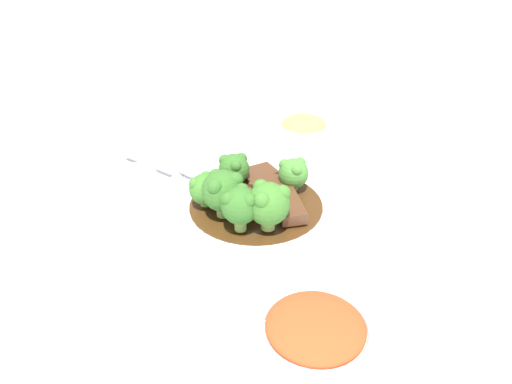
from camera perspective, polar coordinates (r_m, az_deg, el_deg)
The scene contains 17 objects.
ground_plane at distance 0.65m, azimuth 0.00°, elevation -2.55°, with size 4.00×4.00×0.00m, color silver.
main_plate at distance 0.65m, azimuth 0.00°, elevation -1.81°, with size 0.28×0.28×0.02m.
beef_strip_0 at distance 0.69m, azimuth 0.27°, elevation 1.96°, with size 0.05×0.04×0.01m.
beef_strip_1 at distance 0.66m, azimuth 1.89°, elevation 0.85°, with size 0.07×0.06×0.01m.
beef_strip_2 at distance 0.65m, azimuth -3.59°, elevation -0.17°, with size 0.06×0.05×0.01m.
beef_strip_3 at distance 0.63m, azimuth -1.07°, elevation -1.23°, with size 0.05×0.07×0.01m.
beef_strip_4 at distance 0.62m, azimuth 3.67°, elevation -1.56°, with size 0.04×0.07×0.01m.
broccoli_floret_0 at distance 0.63m, azimuth -5.89°, elevation 0.42°, with size 0.04×0.04×0.04m.
broccoli_floret_1 at distance 0.57m, azimuth 1.41°, elevation -1.26°, with size 0.05×0.05×0.06m.
broccoli_floret_2 at distance 0.66m, azimuth -2.53°, elevation 2.71°, with size 0.04×0.04×0.05m.
broccoli_floret_3 at distance 0.57m, azimuth -1.83°, elevation -1.49°, with size 0.04×0.04×0.06m.
broccoli_floret_4 at distance 0.60m, azimuth -3.85°, elevation 0.23°, with size 0.05×0.05×0.06m.
broccoli_floret_5 at distance 0.66m, azimuth 4.31°, elevation 2.23°, with size 0.04×0.04×0.04m.
serving_spoon at distance 0.68m, azimuth -5.83°, elevation 1.57°, with size 0.13×0.20×0.01m.
side_bowl_kimchi at distance 0.47m, azimuth 6.74°, elevation -16.01°, with size 0.11×0.11×0.04m.
side_bowl_appetizer at distance 0.81m, azimuth 5.45°, elevation 6.71°, with size 0.09×0.09×0.06m.
sauce_dish at distance 0.74m, azimuth -14.27°, elevation 1.48°, with size 0.08×0.08×0.01m.
Camera 1 is at (0.21, 0.50, 0.37)m, focal length 35.00 mm.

